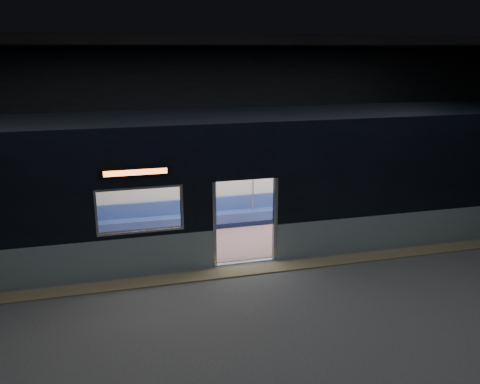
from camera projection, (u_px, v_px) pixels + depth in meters
name	position (u px, v px, depth m)	size (l,w,h in m)	color
station_floor	(258.00, 281.00, 11.16)	(24.00, 14.00, 0.01)	#47494C
station_envelope	(260.00, 114.00, 10.16)	(24.00, 14.00, 5.00)	black
tactile_strip	(251.00, 270.00, 11.66)	(22.80, 0.50, 0.03)	#8C7F59
metro_car	(230.00, 173.00, 13.02)	(18.00, 3.04, 3.35)	#8DA0A8
passenger	(305.00, 196.00, 14.87)	(0.37, 0.64, 1.30)	black
handbag	(307.00, 201.00, 14.70)	(0.27, 0.23, 0.13)	black
transit_map	(298.00, 170.00, 14.94)	(0.99, 0.03, 0.65)	white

